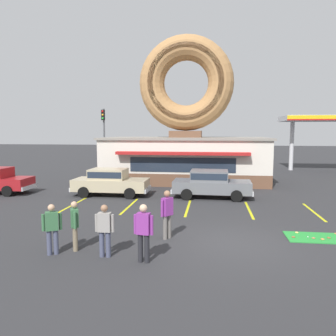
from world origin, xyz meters
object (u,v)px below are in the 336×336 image
object	(u,v)px
trash_bin	(101,179)
traffic_light_pole	(104,133)
pedestrian_leather_jacket_man	(105,228)
golf_ball	(308,237)
car_grey	(211,183)
pedestrian_blue_sweater_man	(167,212)
pedestrian_beanie_man	(144,230)
pedestrian_clipboard_woman	(75,223)
car_champagne	(110,181)
pedestrian_hooded_kid	(52,227)

from	to	relation	value
trash_bin	traffic_light_pole	world-z (taller)	traffic_light_pole
pedestrian_leather_jacket_man	golf_ball	bearing A→B (deg)	21.66
golf_ball	pedestrian_leather_jacket_man	bearing A→B (deg)	-158.34
pedestrian_leather_jacket_man	traffic_light_pole	bearing A→B (deg)	108.58
car_grey	pedestrian_blue_sweater_man	size ratio (longest dim) A/B	2.64
pedestrian_blue_sweater_man	golf_ball	bearing A→B (deg)	7.90
pedestrian_beanie_man	trash_bin	xyz separation A→B (m)	(-5.73, 12.74, -0.46)
pedestrian_leather_jacket_man	traffic_light_pole	xyz separation A→B (m)	(-6.31, 18.76, 2.81)
trash_bin	pedestrian_clipboard_woman	bearing A→B (deg)	-74.52
car_grey	pedestrian_blue_sweater_man	world-z (taller)	pedestrian_blue_sweater_man
car_champagne	pedestrian_beanie_man	bearing A→B (deg)	-67.11
pedestrian_leather_jacket_man	traffic_light_pole	size ratio (longest dim) A/B	0.28
pedestrian_clipboard_woman	car_grey	bearing A→B (deg)	64.51
car_champagne	pedestrian_hooded_kid	world-z (taller)	car_champagne
pedestrian_clipboard_woman	trash_bin	size ratio (longest dim) A/B	1.64
car_champagne	traffic_light_pole	distance (m)	10.42
golf_ball	pedestrian_clipboard_woman	bearing A→B (deg)	-164.20
car_grey	traffic_light_pole	world-z (taller)	traffic_light_pole
pedestrian_blue_sweater_man	car_champagne	bearing A→B (deg)	120.96
pedestrian_leather_jacket_man	pedestrian_hooded_kid	bearing A→B (deg)	-178.93
car_champagne	pedestrian_clipboard_woman	world-z (taller)	same
pedestrian_clipboard_woman	trash_bin	xyz separation A→B (m)	(-3.34, 12.05, -0.38)
pedestrian_hooded_kid	pedestrian_leather_jacket_man	xyz separation A→B (m)	(1.67, 0.03, 0.02)
golf_ball	pedestrian_clipboard_woman	xyz separation A→B (m)	(-7.78, -2.20, 0.83)
car_grey	pedestrian_leather_jacket_man	world-z (taller)	pedestrian_leather_jacket_man
golf_ball	car_grey	xyz separation A→B (m)	(-3.48, 6.82, 0.82)
car_grey	pedestrian_beanie_man	bearing A→B (deg)	-101.12
car_grey	pedestrian_beanie_man	world-z (taller)	pedestrian_beanie_man
pedestrian_hooded_kid	car_champagne	bearing A→B (deg)	96.86
golf_ball	trash_bin	size ratio (longest dim) A/B	0.04
golf_ball	traffic_light_pole	distance (m)	21.00
golf_ball	pedestrian_beanie_man	size ratio (longest dim) A/B	0.02
pedestrian_blue_sweater_man	trash_bin	xyz separation A→B (m)	(-6.13, 10.54, -0.48)
car_grey	pedestrian_leather_jacket_man	distance (m)	9.97
car_grey	pedestrian_hooded_kid	distance (m)	10.65
golf_ball	pedestrian_beanie_man	world-z (taller)	pedestrian_beanie_man
golf_ball	pedestrian_hooded_kid	distance (m)	8.77
car_champagne	pedestrian_hooded_kid	bearing A→B (deg)	-83.14
golf_ball	pedestrian_blue_sweater_man	bearing A→B (deg)	-172.10
golf_ball	pedestrian_leather_jacket_man	xyz separation A→B (m)	(-6.64, -2.64, 0.85)
car_champagne	golf_ball	bearing A→B (deg)	-35.44
golf_ball	pedestrian_leather_jacket_man	world-z (taller)	pedestrian_leather_jacket_man
golf_ball	trash_bin	world-z (taller)	trash_bin
pedestrian_hooded_kid	pedestrian_leather_jacket_man	size ratio (longest dim) A/B	0.98
traffic_light_pole	pedestrian_clipboard_woman	bearing A→B (deg)	-74.26
trash_bin	pedestrian_leather_jacket_man	bearing A→B (deg)	-70.26
car_grey	trash_bin	bearing A→B (deg)	158.38
car_champagne	traffic_light_pole	size ratio (longest dim) A/B	0.79
car_champagne	pedestrian_blue_sweater_man	bearing A→B (deg)	-59.04
pedestrian_beanie_man	trash_bin	size ratio (longest dim) A/B	1.77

